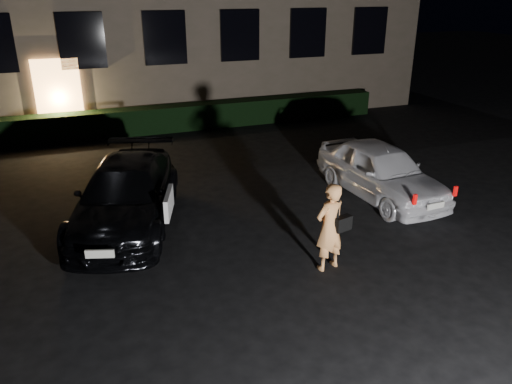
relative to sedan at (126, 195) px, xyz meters
name	(u,v)px	position (x,y,z in m)	size (l,w,h in m)	color
ground	(312,293)	(2.39, -3.65, -0.64)	(80.00, 80.00, 0.00)	black
hedge	(173,118)	(2.39, 6.85, -0.21)	(15.00, 0.70, 0.85)	black
sedan	(126,195)	(0.00, 0.00, 0.00)	(3.06, 4.74, 1.28)	black
hatch	(381,171)	(5.68, -0.58, -0.01)	(1.71, 3.78, 1.26)	white
man	(330,227)	(3.01, -3.04, 0.16)	(0.72, 0.51, 1.58)	#EC9C58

